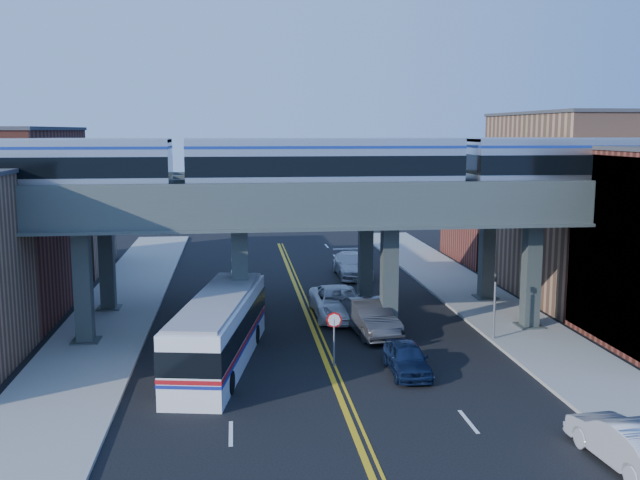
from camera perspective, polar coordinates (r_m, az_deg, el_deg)
The scene contains 18 objects.
ground at distance 31.21m, azimuth 1.35°, elevation -11.86°, with size 120.00×120.00×0.00m, color black.
sidewalk_west at distance 41.06m, azimuth -16.97°, elevation -7.04°, with size 5.00×70.00×0.16m, color gray.
sidewalk_east at distance 43.35m, azimuth 14.70°, elevation -6.11°, with size 5.00×70.00×0.16m, color gray.
building_west_c at distance 60.05m, azimuth -20.60°, elevation 1.52°, with size 8.00×10.00×8.00m, color #92664B.
building_east_b at distance 50.57m, azimuth 19.87°, elevation 2.58°, with size 8.00×14.00×12.00m, color #92664B.
building_east_c at distance 62.54m, azimuth 14.47°, elevation 2.53°, with size 8.00×10.00×9.00m, color brown.
mural_panel at distance 38.39m, azimuth 22.50°, elevation -1.27°, with size 0.10×9.50×9.50m, color teal.
elevated_viaduct_near at distance 37.42m, azimuth -0.36°, elevation 1.82°, with size 52.00×3.60×7.40m.
elevated_viaduct_far at distance 44.34m, azimuth -1.39°, elevation 2.91°, with size 52.00×3.60×7.40m.
transit_train at distance 37.25m, azimuth 0.41°, elevation 5.93°, with size 44.34×2.78×3.23m.
stop_sign at distance 33.52m, azimuth 1.14°, elevation -7.23°, with size 0.76×0.09×2.63m.
traffic_signal at distance 38.39m, azimuth 13.81°, elevation -4.58°, with size 0.15×0.18×4.10m.
transit_bus at distance 34.22m, azimuth -8.08°, elevation -7.27°, with size 4.80×12.32×3.10m.
car_lane_a at distance 33.13m, azimuth 6.97°, elevation -9.37°, with size 1.69×4.21×1.44m, color #0F1B39.
car_lane_b at distance 39.07m, azimuth 4.05°, elevation -6.19°, with size 1.96×5.61×1.85m, color #2D2D30.
car_lane_c at distance 42.44m, azimuth 1.47°, elevation -5.03°, with size 2.91×6.31×1.75m, color white.
car_lane_d at distance 54.17m, azimuth 2.59°, elevation -2.00°, with size 2.47×6.08×1.76m, color #BDBCC1.
car_parked_curb at distance 26.51m, azimuth 23.23°, elevation -14.60°, with size 1.69×4.84×1.59m, color #B6B5BA.
Camera 1 is at (-4.21, -28.90, 10.99)m, focal length 40.00 mm.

